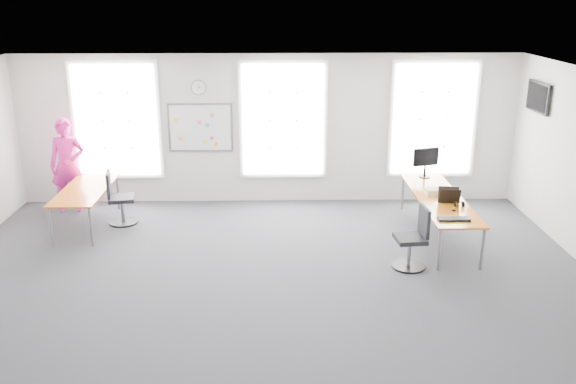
{
  "coord_description": "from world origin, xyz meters",
  "views": [
    {
      "loc": [
        0.15,
        -7.98,
        4.12
      ],
      "look_at": [
        0.34,
        1.2,
        1.1
      ],
      "focal_mm": 38.0,
      "sensor_mm": 36.0,
      "label": 1
    }
  ],
  "objects_px": {
    "chair_right": "(414,241)",
    "chair_left": "(119,201)",
    "desk_left": "(85,192)",
    "monitor": "(426,160)",
    "headphones": "(459,204)",
    "desk_right": "(439,200)",
    "person": "(68,165)",
    "keyboard": "(454,219)"
  },
  "relations": [
    {
      "from": "chair_right",
      "to": "chair_left",
      "type": "bearing_deg",
      "value": -116.92
    },
    {
      "from": "desk_left",
      "to": "chair_left",
      "type": "height_order",
      "value": "chair_left"
    },
    {
      "from": "chair_right",
      "to": "monitor",
      "type": "xyz_separation_m",
      "value": [
        0.73,
        2.49,
        0.63
      ]
    },
    {
      "from": "desk_left",
      "to": "headphones",
      "type": "xyz_separation_m",
      "value": [
        6.52,
        -1.08,
        0.1
      ]
    },
    {
      "from": "desk_left",
      "to": "desk_right",
      "type": "bearing_deg",
      "value": -5.23
    },
    {
      "from": "headphones",
      "to": "monitor",
      "type": "height_order",
      "value": "monitor"
    },
    {
      "from": "desk_right",
      "to": "headphones",
      "type": "relative_size",
      "value": 18.19
    },
    {
      "from": "desk_right",
      "to": "chair_right",
      "type": "xyz_separation_m",
      "value": [
        -0.71,
        -1.3,
        -0.24
      ]
    },
    {
      "from": "chair_right",
      "to": "headphones",
      "type": "distance_m",
      "value": 1.25
    },
    {
      "from": "desk_left",
      "to": "person",
      "type": "distance_m",
      "value": 1.08
    },
    {
      "from": "keyboard",
      "to": "headphones",
      "type": "height_order",
      "value": "headphones"
    },
    {
      "from": "person",
      "to": "headphones",
      "type": "relative_size",
      "value": 11.35
    },
    {
      "from": "desk_left",
      "to": "headphones",
      "type": "distance_m",
      "value": 6.61
    },
    {
      "from": "chair_right",
      "to": "keyboard",
      "type": "bearing_deg",
      "value": 99.54
    },
    {
      "from": "person",
      "to": "keyboard",
      "type": "distance_m",
      "value": 7.3
    },
    {
      "from": "desk_left",
      "to": "monitor",
      "type": "bearing_deg",
      "value": 5.51
    },
    {
      "from": "chair_left",
      "to": "keyboard",
      "type": "bearing_deg",
      "value": -118.55
    },
    {
      "from": "desk_left",
      "to": "keyboard",
      "type": "relative_size",
      "value": 3.97
    },
    {
      "from": "chair_right",
      "to": "chair_left",
      "type": "distance_m",
      "value": 5.45
    },
    {
      "from": "chair_right",
      "to": "monitor",
      "type": "distance_m",
      "value": 2.67
    },
    {
      "from": "monitor",
      "to": "desk_right",
      "type": "bearing_deg",
      "value": -106.75
    },
    {
      "from": "chair_right",
      "to": "person",
      "type": "height_order",
      "value": "person"
    },
    {
      "from": "monitor",
      "to": "chair_right",
      "type": "bearing_deg",
      "value": -122.19
    },
    {
      "from": "chair_left",
      "to": "headphones",
      "type": "relative_size",
      "value": 6.2
    },
    {
      "from": "desk_right",
      "to": "keyboard",
      "type": "bearing_deg",
      "value": -93.27
    },
    {
      "from": "desk_right",
      "to": "desk_left",
      "type": "relative_size",
      "value": 1.48
    },
    {
      "from": "keyboard",
      "to": "monitor",
      "type": "xyz_separation_m",
      "value": [
        0.09,
        2.32,
        0.34
      ]
    },
    {
      "from": "chair_left",
      "to": "person",
      "type": "height_order",
      "value": "person"
    },
    {
      "from": "chair_left",
      "to": "headphones",
      "type": "height_order",
      "value": "chair_left"
    },
    {
      "from": "desk_right",
      "to": "monitor",
      "type": "bearing_deg",
      "value": 89.0
    },
    {
      "from": "chair_right",
      "to": "chair_left",
      "type": "relative_size",
      "value": 0.99
    },
    {
      "from": "desk_left",
      "to": "person",
      "type": "height_order",
      "value": "person"
    },
    {
      "from": "monitor",
      "to": "chair_left",
      "type": "bearing_deg",
      "value": 168.88
    },
    {
      "from": "keyboard",
      "to": "monitor",
      "type": "distance_m",
      "value": 2.34
    },
    {
      "from": "keyboard",
      "to": "headphones",
      "type": "distance_m",
      "value": 0.68
    },
    {
      "from": "desk_right",
      "to": "monitor",
      "type": "xyz_separation_m",
      "value": [
        0.02,
        1.19,
        0.4
      ]
    },
    {
      "from": "chair_left",
      "to": "monitor",
      "type": "distance_m",
      "value": 5.84
    },
    {
      "from": "desk_left",
      "to": "chair_right",
      "type": "relative_size",
      "value": 2.01
    },
    {
      "from": "desk_right",
      "to": "chair_left",
      "type": "bearing_deg",
      "value": 172.88
    },
    {
      "from": "desk_left",
      "to": "monitor",
      "type": "height_order",
      "value": "monitor"
    },
    {
      "from": "chair_left",
      "to": "keyboard",
      "type": "distance_m",
      "value": 6.01
    },
    {
      "from": "headphones",
      "to": "monitor",
      "type": "xyz_separation_m",
      "value": [
        -0.18,
        1.7,
        0.31
      ]
    }
  ]
}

